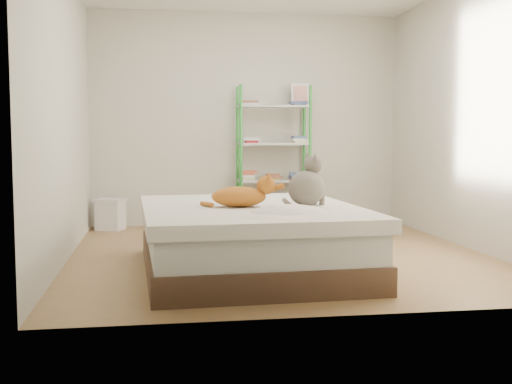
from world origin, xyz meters
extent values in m
cube|color=olive|center=(0.00, 0.00, 0.00)|extent=(3.80, 4.20, 0.01)
cube|color=beige|center=(0.00, 2.10, 1.30)|extent=(3.80, 0.01, 2.60)
cube|color=beige|center=(0.00, -2.10, 1.30)|extent=(3.80, 0.01, 2.60)
cube|color=beige|center=(-1.90, 0.00, 1.30)|extent=(0.01, 4.20, 2.60)
cube|color=beige|center=(1.90, 0.00, 1.30)|extent=(0.01, 4.20, 2.60)
cube|color=#4A331F|center=(-0.38, -0.74, 0.10)|extent=(1.73, 2.13, 0.21)
cube|color=silver|center=(-0.38, -0.74, 0.32)|extent=(1.68, 2.07, 0.23)
cube|color=beige|center=(-0.38, -0.74, 0.49)|extent=(1.77, 2.17, 0.10)
cylinder|color=green|center=(-0.12, 1.72, 0.85)|extent=(0.04, 0.04, 1.70)
cylinder|color=green|center=(-0.12, 2.04, 0.85)|extent=(0.04, 0.04, 1.70)
cylinder|color=green|center=(0.72, 1.72, 0.85)|extent=(0.04, 0.04, 1.70)
cylinder|color=green|center=(0.72, 2.04, 0.85)|extent=(0.04, 0.04, 1.70)
cube|color=#BDBDBD|center=(0.30, 1.88, 0.10)|extent=(0.86, 0.34, 0.02)
cube|color=#BDBDBD|center=(0.30, 1.88, 0.55)|extent=(0.86, 0.34, 0.02)
cube|color=#BDBDBD|center=(0.30, 1.88, 1.00)|extent=(0.86, 0.34, 0.02)
cube|color=#BDBDBD|center=(0.30, 1.88, 1.45)|extent=(0.86, 0.34, 0.02)
cube|color=#A8171C|center=(0.00, 1.88, 0.16)|extent=(0.20, 0.16, 0.09)
cube|color=#A8171C|center=(0.30, 1.88, 0.16)|extent=(0.20, 0.16, 0.09)
cube|color=#A8171C|center=(0.60, 1.88, 0.16)|extent=(0.20, 0.16, 0.09)
cube|color=#A8171C|center=(0.00, 1.88, 0.61)|extent=(0.20, 0.16, 0.09)
cube|color=#A8171C|center=(0.30, 1.88, 0.61)|extent=(0.20, 0.16, 0.09)
cube|color=#A8171C|center=(0.60, 1.88, 0.61)|extent=(0.20, 0.16, 0.09)
cube|color=#A8171C|center=(0.00, 1.88, 1.06)|extent=(0.20, 0.16, 0.09)
cube|color=#A8171C|center=(0.60, 1.88, 1.06)|extent=(0.20, 0.16, 0.09)
cube|color=#A8171C|center=(0.00, 1.88, 1.51)|extent=(0.20, 0.16, 0.09)
cube|color=#A8171C|center=(0.60, 1.88, 1.51)|extent=(0.20, 0.16, 0.09)
cube|color=silver|center=(0.64, 1.93, 1.60)|extent=(0.22, 0.08, 0.28)
cube|color=red|center=(0.64, 1.92, 1.60)|extent=(0.17, 0.06, 0.21)
cube|color=tan|center=(0.49, 1.03, 0.17)|extent=(0.55, 0.47, 0.35)
cube|color=#5C2EA3|center=(0.52, 0.83, 0.17)|extent=(0.30, 0.06, 0.08)
cube|color=tan|center=(0.49, 0.83, 0.35)|extent=(0.51, 0.22, 0.11)
cube|color=white|center=(-1.65, 1.80, 0.17)|extent=(0.36, 0.33, 0.34)
cube|color=white|center=(-1.65, 1.80, 0.35)|extent=(0.40, 0.37, 0.03)
camera|label=1|loc=(-1.12, -5.80, 1.10)|focal=45.00mm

